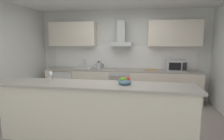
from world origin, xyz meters
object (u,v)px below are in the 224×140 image
Objects in this scene: wine_glass at (50,74)px; oven at (120,85)px; refrigerator at (67,84)px; fruit_bowl at (125,82)px; chopping_board at (151,70)px; sink at (84,68)px; microwave at (176,66)px; kettle at (99,66)px; range_hood at (121,38)px.

oven is at bearing 66.86° from wine_glass.
fruit_bowl is at bearing -48.07° from refrigerator.
refrigerator is 2.54m from chopping_board.
microwave is at bearing -0.85° from sink.
sink is (0.55, 0.01, 0.50)m from refrigerator.
wine_glass is 1.31m from fruit_bowl.
wine_glass reaches higher than chopping_board.
kettle is 1.01m from range_hood.
wine_glass is 0.81× the size of fruit_bowl.
range_hood is at bearing 174.05° from microwave.
oven is 1.60× the size of sink.
wine_glass is 2.85m from chopping_board.
microwave reaches higher than sink.
microwave reaches higher than oven.
chopping_board is (1.80, 2.20, -0.20)m from wine_glass.
refrigerator is 1.17m from kettle.
fruit_bowl is at bearing -0.80° from wine_glass.
range_hood is at bearing 169.78° from chopping_board.
sink is at bearing 178.98° from chopping_board.
microwave is 0.69× the size of range_hood.
microwave is at bearing -5.95° from range_hood.
microwave is at bearing -0.36° from chopping_board.
fruit_bowl is at bearing -80.79° from oven.
range_hood is 4.05× the size of wine_glass.
wine_glass is (-0.95, -2.35, -0.68)m from range_hood.
chopping_board reaches higher than oven.
range_hood is (1.10, 0.12, 0.86)m from sink.
refrigerator is at bearing 179.52° from chopping_board.
wine_glass is at bearing -72.57° from refrigerator.
microwave is at bearing 62.55° from fruit_bowl.
refrigerator is 2.50× the size of chopping_board.
sink reaches higher than kettle.
kettle is 0.40× the size of range_hood.
refrigerator is 1.70× the size of microwave.
sink is at bearing 179.43° from oven.
sink is at bearing 179.15° from microwave.
fruit_bowl is (0.36, -2.24, 0.57)m from oven.
sink and wine_glass have the same top height.
chopping_board is at bearing -10.22° from range_hood.
microwave is 3.29m from wine_glass.
kettle is (-0.62, -0.03, 0.55)m from oven.
oven is at bearing 178.94° from microwave.
sink is (-2.61, 0.04, -0.12)m from microwave.
refrigerator is 3.06m from fruit_bowl.
microwave is at bearing -0.46° from refrigerator.
refrigerator is at bearing -179.90° from oven.
chopping_board is (0.85, -0.02, 0.45)m from oven.
oven is 1.65m from refrigerator.
fruit_bowl is at bearing -102.41° from chopping_board.
sink reaches higher than fruit_bowl.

